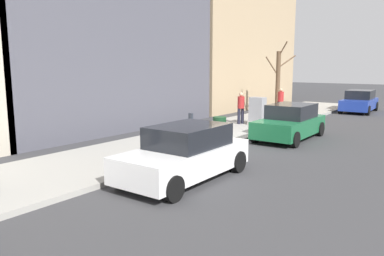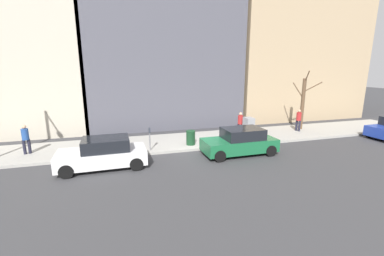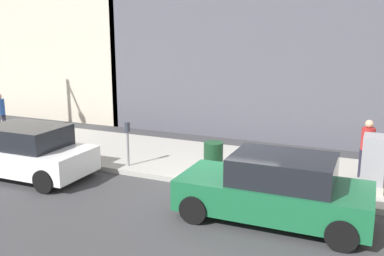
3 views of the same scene
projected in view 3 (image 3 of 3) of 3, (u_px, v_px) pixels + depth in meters
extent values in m
plane|color=#38383A|center=(223.00, 190.00, 11.44)|extent=(120.00, 120.00, 0.00)
cube|color=#9E9B93|center=(245.00, 167.00, 13.20)|extent=(4.00, 36.00, 0.15)
cube|color=#196038|center=(273.00, 196.00, 9.54)|extent=(1.85, 4.22, 0.70)
cube|color=black|center=(283.00, 169.00, 9.32)|extent=(1.63, 2.22, 0.60)
cylinder|color=black|center=(194.00, 209.00, 9.43)|extent=(0.23, 0.64, 0.64)
cylinder|color=black|center=(220.00, 185.00, 10.95)|extent=(0.23, 0.64, 0.64)
cylinder|color=black|center=(342.00, 235.00, 8.23)|extent=(0.23, 0.64, 0.64)
cylinder|color=black|center=(348.00, 203.00, 9.76)|extent=(0.23, 0.64, 0.64)
cube|color=white|center=(23.00, 157.00, 12.51)|extent=(1.86, 4.23, 0.70)
cube|color=black|center=(26.00, 136.00, 12.29)|extent=(1.63, 2.22, 0.60)
cylinder|color=black|center=(6.00, 152.00, 13.92)|extent=(0.23, 0.64, 0.64)
cylinder|color=black|center=(44.00, 181.00, 11.21)|extent=(0.23, 0.64, 0.64)
cylinder|color=black|center=(85.00, 163.00, 12.73)|extent=(0.23, 0.64, 0.64)
cylinder|color=slate|center=(128.00, 149.00, 12.97)|extent=(0.07, 0.07, 1.05)
cube|color=#2D333D|center=(127.00, 127.00, 12.83)|extent=(0.14, 0.10, 0.30)
cube|color=#A8A399|center=(371.00, 186.00, 11.10)|extent=(0.83, 0.61, 0.18)
cube|color=#939399|center=(373.00, 159.00, 10.95)|extent=(0.75, 0.55, 1.25)
cylinder|color=#14381E|center=(213.00, 157.00, 12.35)|extent=(0.56, 0.56, 0.90)
cylinder|color=#1E1E2D|center=(370.00, 165.00, 11.80)|extent=(0.16, 0.16, 0.82)
cylinder|color=#1E1E2D|center=(361.00, 163.00, 11.96)|extent=(0.16, 0.16, 0.82)
cylinder|color=#A52323|center=(368.00, 139.00, 11.72)|extent=(0.36, 0.36, 0.62)
sphere|color=tan|center=(369.00, 124.00, 11.63)|extent=(0.22, 0.22, 0.22)
cylinder|color=#1E1E2D|center=(4.00, 125.00, 16.82)|extent=(0.16, 0.16, 0.82)
cylinder|color=#23478C|center=(0.00, 107.00, 16.69)|extent=(0.36, 0.36, 0.62)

